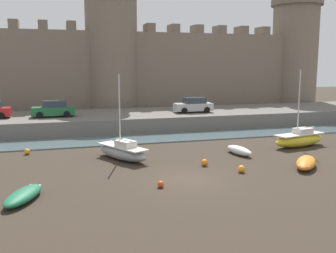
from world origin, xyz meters
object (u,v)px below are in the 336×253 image
(mooring_buoy_near_channel, at_px, (27,152))
(mooring_buoy_near_shore, at_px, (241,169))
(rowboat_midflat_right, at_px, (306,162))
(sailboat_near_channel_right, at_px, (299,139))
(mooring_buoy_off_centre, at_px, (161,184))
(mooring_buoy_mid_mud, at_px, (205,163))
(sailboat_foreground_left, at_px, (123,152))
(car_quay_west, at_px, (54,109))
(rowboat_near_channel_left, at_px, (239,150))
(rowboat_midflat_left, at_px, (23,195))
(car_quay_centre_east, at_px, (194,105))

(mooring_buoy_near_channel, xyz_separation_m, mooring_buoy_near_shore, (13.14, -9.03, 0.01))
(rowboat_midflat_right, bearing_deg, mooring_buoy_near_channel, 152.58)
(sailboat_near_channel_right, bearing_deg, mooring_buoy_near_shore, -144.67)
(mooring_buoy_off_centre, height_order, mooring_buoy_near_shore, mooring_buoy_near_shore)
(sailboat_near_channel_right, relative_size, mooring_buoy_off_centre, 16.61)
(mooring_buoy_mid_mud, distance_m, mooring_buoy_near_channel, 13.42)
(rowboat_midflat_right, height_order, mooring_buoy_near_channel, rowboat_midflat_right)
(sailboat_foreground_left, xyz_separation_m, mooring_buoy_off_centre, (0.89, -6.94, -0.40))
(mooring_buoy_near_shore, distance_m, car_quay_west, 21.90)
(rowboat_midflat_right, distance_m, sailboat_foreground_left, 12.44)
(sailboat_near_channel_right, height_order, mooring_buoy_off_centre, sailboat_near_channel_right)
(mooring_buoy_off_centre, height_order, mooring_buoy_mid_mud, mooring_buoy_mid_mud)
(sailboat_foreground_left, distance_m, mooring_buoy_near_shore, 8.51)
(rowboat_midflat_right, distance_m, mooring_buoy_near_shore, 4.57)
(rowboat_near_channel_left, relative_size, sailboat_near_channel_right, 0.47)
(rowboat_near_channel_left, distance_m, mooring_buoy_mid_mud, 4.41)
(mooring_buoy_mid_mud, relative_size, car_quay_west, 0.11)
(rowboat_near_channel_left, xyz_separation_m, rowboat_midflat_right, (2.47, -4.70, 0.02))
(mooring_buoy_mid_mud, bearing_deg, rowboat_midflat_right, -20.61)
(sailboat_near_channel_right, bearing_deg, rowboat_midflat_right, -121.22)
(sailboat_foreground_left, distance_m, mooring_buoy_off_centre, 7.01)
(mooring_buoy_near_channel, distance_m, car_quay_west, 10.16)
(mooring_buoy_near_shore, bearing_deg, rowboat_midflat_left, -172.59)
(rowboat_midflat_left, distance_m, mooring_buoy_off_centre, 7.10)
(rowboat_midflat_left, height_order, mooring_buoy_near_channel, rowboat_midflat_left)
(mooring_buoy_mid_mud, relative_size, mooring_buoy_near_shore, 0.99)
(rowboat_near_channel_left, height_order, rowboat_midflat_left, rowboat_near_channel_left)
(mooring_buoy_off_centre, relative_size, car_quay_west, 0.09)
(mooring_buoy_off_centre, bearing_deg, sailboat_foreground_left, 97.35)
(rowboat_midflat_right, relative_size, sailboat_near_channel_right, 0.54)
(car_quay_centre_east, bearing_deg, mooring_buoy_off_centre, -114.72)
(rowboat_near_channel_left, height_order, mooring_buoy_mid_mud, rowboat_near_channel_left)
(rowboat_near_channel_left, distance_m, mooring_buoy_off_centre, 9.82)
(sailboat_foreground_left, xyz_separation_m, mooring_buoy_mid_mud, (4.92, -3.27, -0.36))
(rowboat_midflat_right, bearing_deg, rowboat_near_channel_left, 117.70)
(mooring_buoy_off_centre, xyz_separation_m, mooring_buoy_near_channel, (-7.50, 10.53, 0.04))
(mooring_buoy_mid_mud, relative_size, mooring_buoy_near_channel, 1.01)
(mooring_buoy_near_channel, bearing_deg, car_quay_west, 78.13)
(rowboat_midflat_right, xyz_separation_m, mooring_buoy_mid_mud, (-6.18, 2.32, -0.13))
(rowboat_midflat_left, relative_size, mooring_buoy_near_channel, 7.85)
(mooring_buoy_off_centre, distance_m, mooring_buoy_mid_mud, 5.45)
(rowboat_midflat_right, height_order, mooring_buoy_near_shore, rowboat_midflat_right)
(rowboat_midflat_left, height_order, mooring_buoy_near_shore, rowboat_midflat_left)
(rowboat_midflat_right, distance_m, mooring_buoy_mid_mud, 6.60)
(mooring_buoy_off_centre, height_order, car_quay_west, car_quay_west)
(sailboat_near_channel_right, xyz_separation_m, mooring_buoy_mid_mud, (-9.79, -3.62, -0.40))
(mooring_buoy_near_channel, relative_size, car_quay_centre_east, 0.11)
(sailboat_foreground_left, relative_size, sailboat_near_channel_right, 0.96)
(mooring_buoy_off_centre, xyz_separation_m, car_quay_west, (-5.45, 20.26, 2.13))
(rowboat_near_channel_left, distance_m, sailboat_foreground_left, 8.69)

